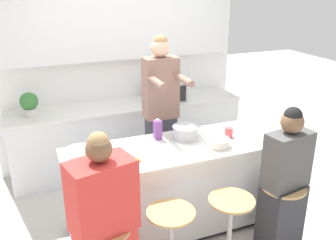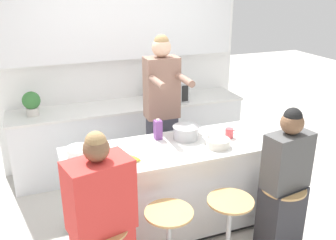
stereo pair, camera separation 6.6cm
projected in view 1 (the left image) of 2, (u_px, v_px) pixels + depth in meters
ground_plane at (171, 226)px, 3.90m from camera, size 16.00×16.00×0.00m
wall_back at (120, 51)px, 4.86m from camera, size 3.26×0.22×2.70m
back_counter at (129, 136)px, 5.00m from camera, size 3.03×0.60×0.90m
kitchen_island at (171, 188)px, 3.73m from camera, size 2.05×0.75×0.91m
bar_stool_center_right at (230, 227)px, 3.26m from camera, size 0.40×0.40×0.67m
bar_stool_rightmost at (281, 213)px, 3.46m from camera, size 0.40×0.40×0.67m
person_cooking at (161, 119)px, 4.17m from camera, size 0.37×0.59×1.88m
person_wrapped_blanket at (104, 227)px, 2.79m from camera, size 0.52×0.39×1.45m
person_seated_near at (284, 187)px, 3.38m from camera, size 0.45×0.32×1.42m
cooking_pot at (186, 132)px, 3.74m from camera, size 0.35×0.26×0.13m
fruit_bowl at (79, 152)px, 3.39m from camera, size 0.23×0.23×0.08m
mixing_bowl_steel at (218, 143)px, 3.57m from camera, size 0.23×0.23×0.08m
coffee_cup_near at (229, 132)px, 3.79m from camera, size 0.11×0.08×0.10m
banana_bunch at (132, 160)px, 3.27m from camera, size 0.18×0.13×0.06m
juice_carton at (158, 130)px, 3.72m from camera, size 0.07×0.07×0.21m
microwave at (165, 91)px, 4.94m from camera, size 0.49×0.38×0.26m
potted_plant at (29, 103)px, 4.36m from camera, size 0.21×0.21×0.29m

